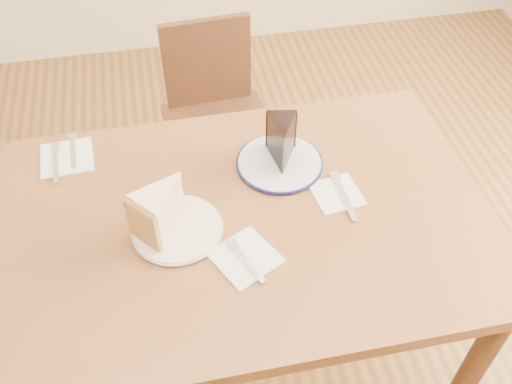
{
  "coord_description": "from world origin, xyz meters",
  "views": [
    {
      "loc": [
        -0.15,
        -0.9,
        1.8
      ],
      "look_at": [
        0.03,
        0.03,
        0.8
      ],
      "focal_mm": 40.0,
      "sensor_mm": 36.0,
      "label": 1
    }
  ],
  "objects_px": {
    "chair_far": "(217,119)",
    "plate_navy": "(280,163)",
    "carrot_cake": "(164,208)",
    "chocolate_cake": "(282,144)",
    "table": "(245,241)",
    "plate_cream": "(177,229)"
  },
  "relations": [
    {
      "from": "chair_far",
      "to": "chocolate_cake",
      "type": "bearing_deg",
      "value": 95.28
    },
    {
      "from": "chair_far",
      "to": "plate_navy",
      "type": "relative_size",
      "value": 3.54
    },
    {
      "from": "chair_far",
      "to": "table",
      "type": "bearing_deg",
      "value": 83.65
    },
    {
      "from": "plate_navy",
      "to": "chocolate_cake",
      "type": "relative_size",
      "value": 1.95
    },
    {
      "from": "chair_far",
      "to": "plate_cream",
      "type": "distance_m",
      "value": 0.87
    },
    {
      "from": "chair_far",
      "to": "carrot_cake",
      "type": "xyz_separation_m",
      "value": [
        -0.22,
        -0.76,
        0.39
      ]
    },
    {
      "from": "chocolate_cake",
      "to": "chair_far",
      "type": "bearing_deg",
      "value": -70.25
    },
    {
      "from": "carrot_cake",
      "to": "plate_cream",
      "type": "bearing_deg",
      "value": 13.41
    },
    {
      "from": "chair_far",
      "to": "carrot_cake",
      "type": "bearing_deg",
      "value": 70.11
    },
    {
      "from": "carrot_cake",
      "to": "table",
      "type": "bearing_deg",
      "value": 48.6
    },
    {
      "from": "table",
      "to": "chair_far",
      "type": "height_order",
      "value": "chair_far"
    },
    {
      "from": "plate_navy",
      "to": "chocolate_cake",
      "type": "distance_m",
      "value": 0.06
    },
    {
      "from": "chair_far",
      "to": "plate_cream",
      "type": "height_order",
      "value": "chair_far"
    },
    {
      "from": "table",
      "to": "chocolate_cake",
      "type": "xyz_separation_m",
      "value": [
        0.13,
        0.16,
        0.17
      ]
    },
    {
      "from": "plate_navy",
      "to": "chocolate_cake",
      "type": "xyz_separation_m",
      "value": [
        0.01,
        0.0,
        0.06
      ]
    },
    {
      "from": "table",
      "to": "carrot_cake",
      "type": "xyz_separation_m",
      "value": [
        -0.19,
        0.0,
        0.17
      ]
    },
    {
      "from": "carrot_cake",
      "to": "chocolate_cake",
      "type": "relative_size",
      "value": 1.13
    },
    {
      "from": "table",
      "to": "plate_navy",
      "type": "relative_size",
      "value": 5.47
    },
    {
      "from": "chair_far",
      "to": "plate_navy",
      "type": "distance_m",
      "value": 0.69
    },
    {
      "from": "carrot_cake",
      "to": "chocolate_cake",
      "type": "xyz_separation_m",
      "value": [
        0.32,
        0.16,
        -0.0
      ]
    },
    {
      "from": "chair_far",
      "to": "chocolate_cake",
      "type": "distance_m",
      "value": 0.72
    },
    {
      "from": "chair_far",
      "to": "chocolate_cake",
      "type": "height_order",
      "value": "chocolate_cake"
    }
  ]
}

